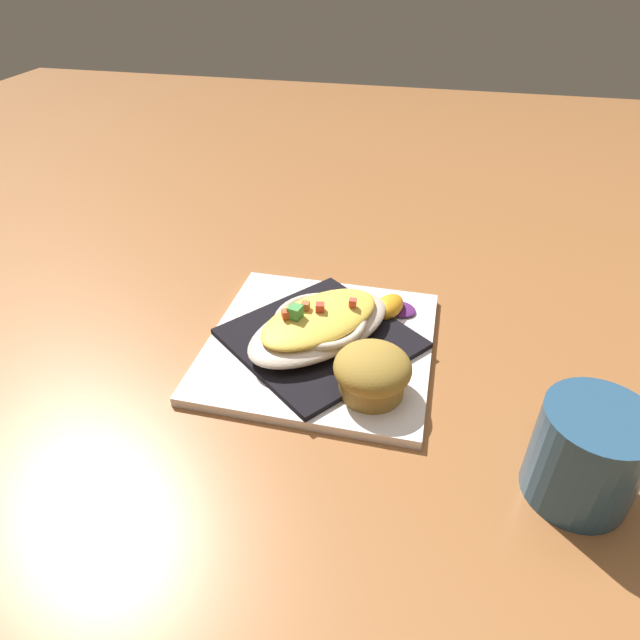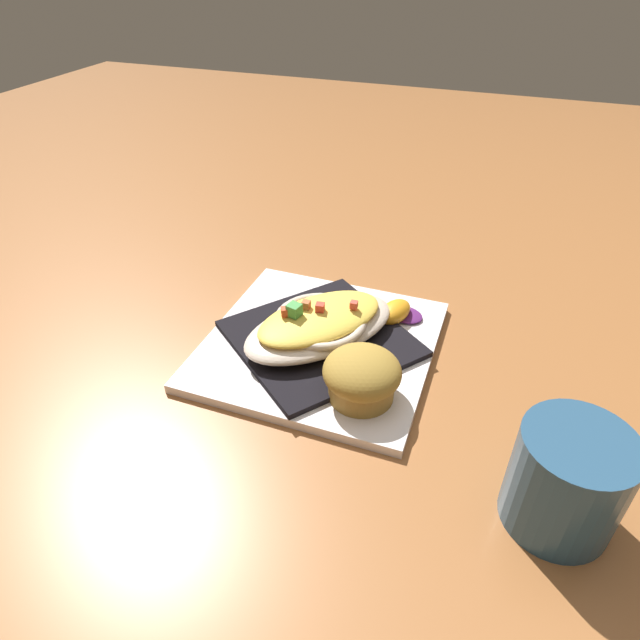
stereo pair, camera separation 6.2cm
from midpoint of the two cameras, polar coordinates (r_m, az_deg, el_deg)
name	(u,v)px [view 1 (the left image)]	position (r m, az deg, el deg)	size (l,w,h in m)	color
ground_plane	(320,348)	(0.64, -2.75, -3.08)	(2.60, 2.60, 0.00)	#965C32
square_plate	(320,344)	(0.64, -2.77, -2.69)	(0.26, 0.26, 0.01)	white
folded_napkin	(320,338)	(0.63, -2.79, -2.04)	(0.19, 0.18, 0.01)	black
gratin_dish	(320,323)	(0.62, -2.86, -0.46)	(0.20, 0.21, 0.05)	beige
muffin	(372,372)	(0.55, 2.32, -5.61)	(0.08, 0.08, 0.05)	olive
orange_garnish	(391,307)	(0.68, 4.86, 1.27)	(0.06, 0.06, 0.02)	#521E5E
coffee_mug	(584,458)	(0.51, 22.84, -13.33)	(0.09, 0.12, 0.09)	#294E6E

